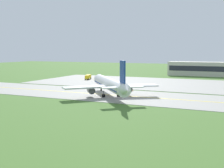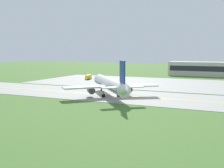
% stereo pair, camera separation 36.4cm
% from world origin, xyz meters
% --- Properties ---
extents(ground_plane, '(500.00, 500.00, 0.00)m').
position_xyz_m(ground_plane, '(0.00, 0.00, 0.00)').
color(ground_plane, '#47702D').
extents(taxiway_strip, '(240.00, 28.00, 0.10)m').
position_xyz_m(taxiway_strip, '(0.00, 0.00, 0.05)').
color(taxiway_strip, '#9E9B93').
rests_on(taxiway_strip, ground).
extents(apron_pad, '(140.00, 52.00, 0.10)m').
position_xyz_m(apron_pad, '(10.00, 42.00, 0.05)').
color(apron_pad, '#9E9B93').
rests_on(apron_pad, ground).
extents(taxiway_centreline, '(220.00, 0.60, 0.01)m').
position_xyz_m(taxiway_centreline, '(0.00, 0.00, 0.11)').
color(taxiway_centreline, yellow).
rests_on(taxiway_centreline, taxiway_strip).
extents(airplane_lead, '(29.43, 33.08, 12.70)m').
position_xyz_m(airplane_lead, '(-3.62, -2.75, 4.13)').
color(airplane_lead, white).
rests_on(airplane_lead, ground).
extents(service_truck_fuel, '(3.45, 6.31, 2.60)m').
position_xyz_m(service_truck_fuel, '(-38.33, 44.44, 1.53)').
color(service_truck_fuel, yellow).
rests_on(service_truck_fuel, ground).
extents(terminal_building, '(59.43, 10.61, 9.84)m').
position_xyz_m(terminal_building, '(24.44, 93.10, 4.34)').
color(terminal_building, beige).
rests_on(terminal_building, ground).
extents(traffic_cone_near_edge, '(0.44, 0.44, 0.60)m').
position_xyz_m(traffic_cone_near_edge, '(-0.64, 11.90, 0.30)').
color(traffic_cone_near_edge, orange).
rests_on(traffic_cone_near_edge, ground).
extents(traffic_cone_mid_edge, '(0.44, 0.44, 0.60)m').
position_xyz_m(traffic_cone_mid_edge, '(-18.50, 11.78, 0.30)').
color(traffic_cone_mid_edge, orange).
rests_on(traffic_cone_mid_edge, ground).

